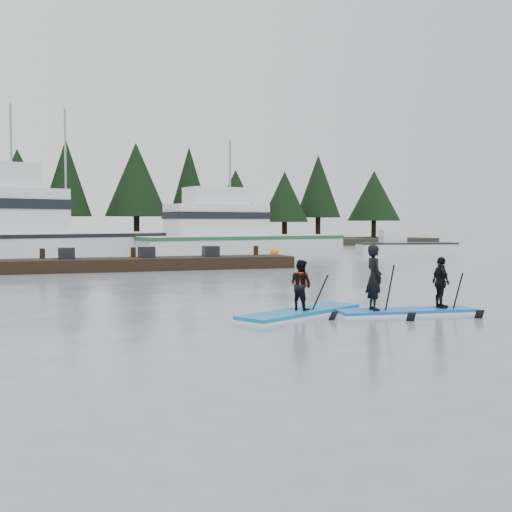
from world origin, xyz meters
name	(u,v)px	position (x,y,z in m)	size (l,w,h in m)	color
ground	(366,316)	(0.00, 0.00, 0.00)	(160.00, 160.00, 0.00)	slate
far_shore	(72,245)	(0.00, 42.00, 0.30)	(70.00, 8.00, 0.60)	#2D281E
treeline	(72,249)	(0.00, 42.00, 0.00)	(60.00, 4.00, 8.00)	black
fishing_boat_large	(19,243)	(-4.98, 31.48, 0.85)	(20.49, 10.06, 10.91)	silver
fishing_boat_medium	(234,243)	(9.59, 30.47, 0.65)	(15.70, 5.63, 9.04)	silver
skiff	(406,248)	(19.24, 23.09, 0.38)	(6.58, 1.97, 0.77)	silver
floating_dock	(113,264)	(-2.23, 16.40, 0.28)	(16.58, 2.21, 0.55)	black
buoy_c	(275,255)	(10.73, 26.19, 0.00)	(0.59, 0.59, 0.59)	orange
buoy_b	(132,261)	(0.28, 23.05, 0.00)	(0.49, 0.49, 0.49)	orange
paddleboard_solo	(301,301)	(-1.32, 0.70, 0.35)	(3.62, 2.16, 1.78)	#1273AC
paddleboard_duo	(405,291)	(1.05, -0.10, 0.55)	(3.35, 1.60, 2.11)	blue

